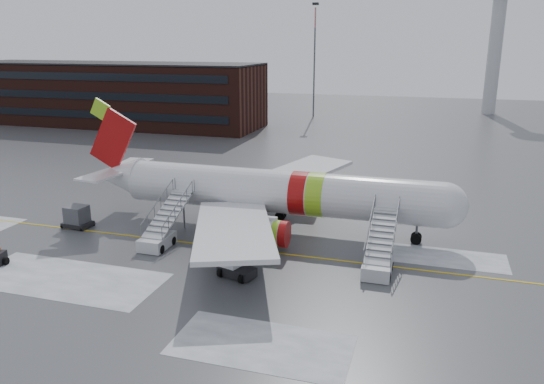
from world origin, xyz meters
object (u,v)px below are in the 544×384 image
(airstair_aft, at_px, (161,232))
(pushback_tug, at_px, (235,268))
(uld_container, at_px, (77,217))
(airstair_fwd, at_px, (379,257))
(airliner, at_px, (268,192))

(airstair_aft, bearing_deg, pushback_tug, -26.35)
(airstair_aft, height_order, uld_container, airstair_aft)
(airstair_aft, bearing_deg, airstair_fwd, 0.00)
(airliner, height_order, uld_container, airliner)
(airliner, relative_size, uld_container, 13.81)
(airliner, height_order, airstair_fwd, airliner)
(pushback_tug, bearing_deg, airstair_fwd, 22.25)
(airstair_aft, height_order, pushback_tug, airstair_aft)
(airstair_fwd, height_order, pushback_tug, airstair_fwd)
(airstair_fwd, bearing_deg, uld_container, 176.56)
(airstair_aft, xyz_separation_m, pushback_tug, (8.05, -3.99, -0.40))
(airstair_fwd, relative_size, airstair_aft, 1.00)
(airstair_fwd, distance_m, airstair_aft, 17.80)
(pushback_tug, bearing_deg, uld_container, 162.14)
(airliner, xyz_separation_m, uld_container, (-16.67, -4.90, -2.49))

